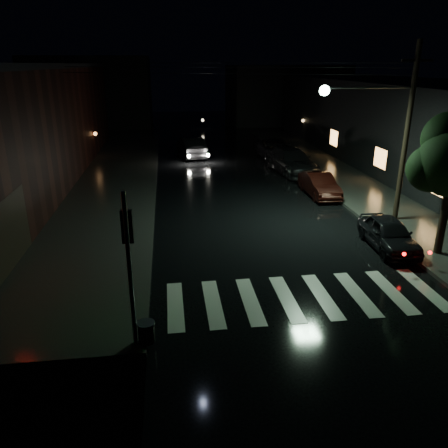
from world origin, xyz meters
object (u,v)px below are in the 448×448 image
object	(u,v)px
parked_car_a	(389,234)
parked_car_c	(291,161)
oncoming_car	(191,147)
parked_car_b	(319,185)
parked_car_d	(276,149)

from	to	relation	value
parked_car_a	parked_car_c	xyz separation A→B (m)	(-0.31, 13.50, 0.19)
parked_car_a	oncoming_car	bearing A→B (deg)	112.34
parked_car_c	oncoming_car	world-z (taller)	parked_car_c
parked_car_a	oncoming_car	distance (m)	21.01
parked_car_b	oncoming_car	bearing A→B (deg)	117.95
parked_car_b	parked_car_d	bearing A→B (deg)	89.13
parked_car_a	parked_car_c	distance (m)	13.50
parked_car_d	oncoming_car	distance (m)	6.86
parked_car_c	parked_car_d	xyz separation A→B (m)	(0.10, 4.74, -0.08)
parked_car_b	parked_car_d	world-z (taller)	parked_car_d
parked_car_b	oncoming_car	world-z (taller)	oncoming_car
parked_car_d	parked_car_b	bearing A→B (deg)	-93.25
parked_car_c	oncoming_car	xyz separation A→B (m)	(-6.57, 6.35, -0.02)
parked_car_b	oncoming_car	size ratio (longest dim) A/B	0.81
parked_car_a	oncoming_car	world-z (taller)	oncoming_car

